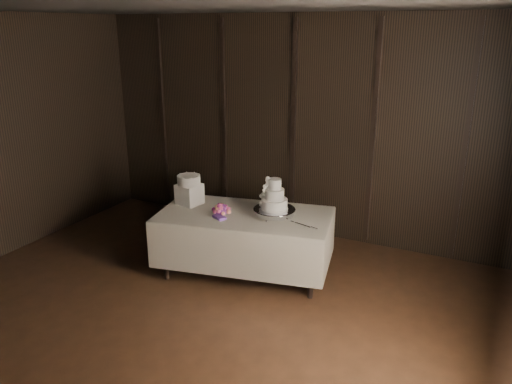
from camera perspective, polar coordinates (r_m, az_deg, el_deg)
The scene contains 8 objects.
room at distance 4.02m, azimuth -15.19°, elevation -1.49°, with size 6.08×7.08×3.08m.
display_table at distance 5.91m, azimuth -1.30°, elevation -5.62°, with size 2.16×1.43×0.76m.
cake_stand at distance 5.70m, azimuth 2.11°, elevation -2.37°, with size 0.48×0.48×0.09m, color silver.
wedding_cake at distance 5.63m, azimuth 1.82°, elevation -0.60°, with size 0.34×0.30×0.36m.
bouquet at distance 5.76m, azimuth -4.04°, elevation -2.05°, with size 0.26×0.36×0.17m, color #D64C7F, non-canonical shape.
box_pedestal at distance 6.12m, azimuth -7.62°, elevation -0.24°, with size 0.26×0.26×0.25m, color white.
small_cake at distance 6.06m, azimuth -7.69°, elevation 1.38°, with size 0.28×0.28×0.11m, color white.
cake_knife at distance 5.49m, azimuth 5.10°, elevation -3.68°, with size 0.37×0.02×0.01m, color silver.
Camera 1 is at (2.58, -2.78, 2.83)m, focal length 35.00 mm.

